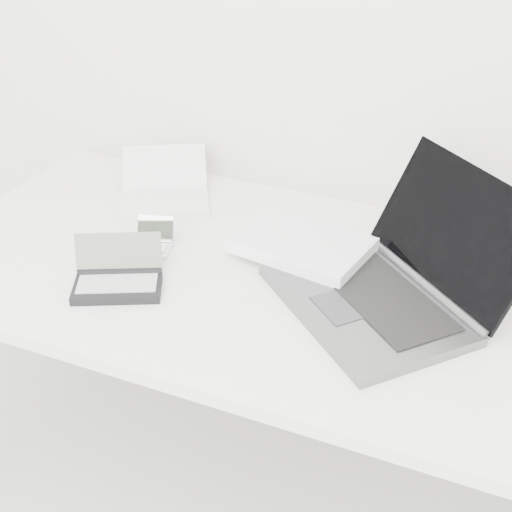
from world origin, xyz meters
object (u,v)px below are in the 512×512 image
at_px(netbook_open_white, 165,192).
at_px(palmtop_charcoal, 118,279).
at_px(laptop_large, 363,270).
at_px(desk, 276,291).

height_order(netbook_open_white, palmtop_charcoal, palmtop_charcoal).
bearing_deg(palmtop_charcoal, laptop_large, -2.51).
bearing_deg(desk, netbook_open_white, 151.43).
relative_size(netbook_open_white, palmtop_charcoal, 1.57).
relative_size(desk, laptop_large, 2.38).
relative_size(desk, netbook_open_white, 4.60).
bearing_deg(netbook_open_white, laptop_large, -47.14).
xyz_separation_m(laptop_large, netbook_open_white, (-0.58, 0.19, -0.02)).
bearing_deg(palmtop_charcoal, netbook_open_white, 79.94).
distance_m(desk, netbook_open_white, 0.46).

